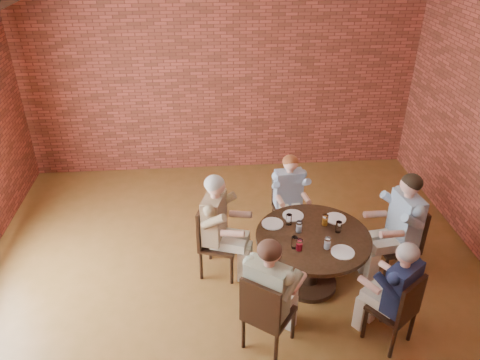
{
  "coord_description": "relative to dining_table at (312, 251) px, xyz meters",
  "views": [
    {
      "loc": [
        -0.31,
        -3.98,
        4.03
      ],
      "look_at": [
        0.1,
        1.0,
        1.14
      ],
      "focal_mm": 35.0,
      "sensor_mm": 36.0,
      "label": 1
    }
  ],
  "objects": [
    {
      "name": "plate_b",
      "position": [
        -0.16,
        0.42,
        0.23
      ],
      "size": [
        0.26,
        0.26,
        0.01
      ],
      "primitive_type": "cylinder",
      "color": "white",
      "rests_on": "dining_table"
    },
    {
      "name": "smartphone",
      "position": [
        0.26,
        -0.33,
        0.23
      ],
      "size": [
        0.07,
        0.15,
        0.01
      ],
      "primitive_type": "cube",
      "rotation": [
        0.0,
        0.0,
        0.01
      ],
      "color": "black",
      "rests_on": "dining_table"
    },
    {
      "name": "chair_a",
      "position": [
        1.19,
        0.16,
        -0.0
      ],
      "size": [
        0.52,
        0.52,
        0.98
      ],
      "rotation": [
        0.0,
        0.0,
        -1.44
      ],
      "color": "black",
      "rests_on": "floor"
    },
    {
      "name": "floor",
      "position": [
        -0.9,
        -0.31,
        -0.53
      ],
      "size": [
        7.0,
        7.0,
        0.0
      ],
      "primitive_type": "plane",
      "color": "brown",
      "rests_on": "ground"
    },
    {
      "name": "diner_c",
      "position": [
        -1.08,
        0.35,
        0.16
      ],
      "size": [
        0.83,
        0.74,
        1.38
      ],
      "primitive_type": null,
      "rotation": [
        0.0,
        0.0,
        1.26
      ],
      "color": "brown",
      "rests_on": "floor"
    },
    {
      "name": "plate_a",
      "position": [
        0.34,
        0.31,
        0.23
      ],
      "size": [
        0.26,
        0.26,
        0.01
      ],
      "primitive_type": "cylinder",
      "color": "white",
      "rests_on": "dining_table"
    },
    {
      "name": "plate_d",
      "position": [
        0.25,
        -0.33,
        0.23
      ],
      "size": [
        0.26,
        0.26,
        0.01
      ],
      "primitive_type": "cylinder",
      "color": "white",
      "rests_on": "dining_table"
    },
    {
      "name": "dining_table",
      "position": [
        0.0,
        0.0,
        0.0
      ],
      "size": [
        1.34,
        1.34,
        0.75
      ],
      "color": "black",
      "rests_on": "floor"
    },
    {
      "name": "chair_e",
      "position": [
        0.7,
        -0.96,
        -0.03
      ],
      "size": [
        0.57,
        0.57,
        0.91
      ],
      "rotation": [
        0.0,
        0.0,
        3.77
      ],
      "color": "black",
      "rests_on": "floor"
    },
    {
      "name": "glass_e",
      "position": [
        -0.26,
        -0.2,
        0.29
      ],
      "size": [
        0.07,
        0.07,
        0.14
      ],
      "primitive_type": "cylinder",
      "color": "white",
      "rests_on": "dining_table"
    },
    {
      "name": "chair_b",
      "position": [
        -0.11,
        1.08,
        -0.04
      ],
      "size": [
        0.43,
        0.43,
        0.9
      ],
      "rotation": [
        0.0,
        0.0,
        0.1
      ],
      "color": "black",
      "rests_on": "floor"
    },
    {
      "name": "ceiling",
      "position": [
        -0.9,
        -0.31,
        2.87
      ],
      "size": [
        7.0,
        7.0,
        0.0
      ],
      "primitive_type": "plane",
      "rotation": [
        3.14,
        0.0,
        0.0
      ],
      "color": "silver",
      "rests_on": "wall_back"
    },
    {
      "name": "wall_back",
      "position": [
        -0.9,
        3.19,
        1.17
      ],
      "size": [
        7.0,
        0.0,
        7.0
      ],
      "primitive_type": "plane",
      "rotation": [
        1.57,
        0.0,
        0.0
      ],
      "color": "#963A2B",
      "rests_on": "ground"
    },
    {
      "name": "diner_b",
      "position": [
        -0.1,
        1.01,
        0.1
      ],
      "size": [
        0.54,
        0.64,
        1.26
      ],
      "primitive_type": null,
      "rotation": [
        0.0,
        0.0,
        0.1
      ],
      "color": "#95A5BE",
      "rests_on": "floor"
    },
    {
      "name": "glass_d",
      "position": [
        -0.16,
        0.09,
        0.29
      ],
      "size": [
        0.07,
        0.07,
        0.14
      ],
      "primitive_type": "cylinder",
      "color": "white",
      "rests_on": "dining_table"
    },
    {
      "name": "glass_c",
      "position": [
        -0.25,
        0.25,
        0.29
      ],
      "size": [
        0.07,
        0.07,
        0.14
      ],
      "primitive_type": "cylinder",
      "color": "white",
      "rests_on": "dining_table"
    },
    {
      "name": "glass_f",
      "position": [
        -0.22,
        -0.25,
        0.29
      ],
      "size": [
        0.07,
        0.07,
        0.14
      ],
      "primitive_type": "cylinder",
      "color": "white",
      "rests_on": "dining_table"
    },
    {
      "name": "glass_b",
      "position": [
        0.18,
        0.2,
        0.29
      ],
      "size": [
        0.07,
        0.07,
        0.14
      ],
      "primitive_type": "cylinder",
      "color": "white",
      "rests_on": "dining_table"
    },
    {
      "name": "diner_a",
      "position": [
        1.09,
        0.15,
        0.18
      ],
      "size": [
        0.78,
        0.67,
        1.41
      ],
      "primitive_type": null,
      "rotation": [
        0.0,
        0.0,
        -1.44
      ],
      "color": "teal",
      "rests_on": "floor"
    },
    {
      "name": "plate_c",
      "position": [
        -0.44,
        0.27,
        0.23
      ],
      "size": [
        0.26,
        0.26,
        0.01
      ],
      "primitive_type": "cylinder",
      "color": "white",
      "rests_on": "dining_table"
    },
    {
      "name": "chair_c",
      "position": [
        -1.17,
        0.38,
        -0.01
      ],
      "size": [
        0.57,
        0.57,
        0.97
      ],
      "rotation": [
        0.0,
        0.0,
        1.26
      ],
      "color": "black",
      "rests_on": "floor"
    },
    {
      "name": "diner_e",
      "position": [
        0.65,
        -0.9,
        0.12
      ],
      "size": [
        0.77,
        0.79,
        1.29
      ],
      "primitive_type": null,
      "rotation": [
        0.0,
        0.0,
        3.77
      ],
      "color": "#182144",
      "rests_on": "floor"
    },
    {
      "name": "chair_d",
      "position": [
        -0.68,
        -0.92,
        -0.01
      ],
      "size": [
        0.62,
        0.62,
        0.96
      ],
      "rotation": [
        0.0,
        0.0,
        2.5
      ],
      "color": "black",
      "rests_on": "floor"
    },
    {
      "name": "glass_a",
      "position": [
        0.3,
        0.05,
        0.29
      ],
      "size": [
        0.07,
        0.07,
        0.14
      ],
      "primitive_type": "cylinder",
      "color": "white",
      "rests_on": "dining_table"
    },
    {
      "name": "glass_g",
      "position": [
        0.1,
        -0.24,
        0.29
      ],
      "size": [
        0.07,
        0.07,
        0.14
      ],
      "primitive_type": "cylinder",
      "color": "white",
      "rests_on": "dining_table"
    },
    {
      "name": "diner_d",
      "position": [
        -0.63,
        -0.85,
        0.16
      ],
      "size": [
        0.85,
        0.88,
        1.37
      ],
      "primitive_type": null,
      "rotation": [
        0.0,
        0.0,
        2.5
      ],
      "color": "#B9AB91",
      "rests_on": "floor"
    }
  ]
}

